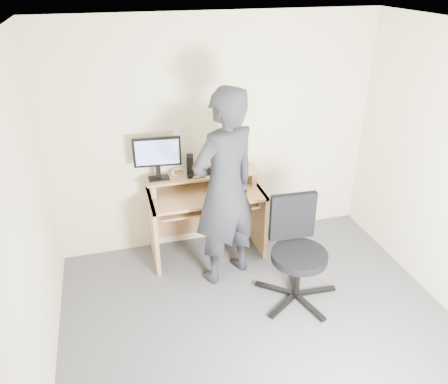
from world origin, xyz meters
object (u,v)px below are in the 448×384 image
desk (205,206)px  person (225,189)px  monitor (157,155)px  office_chair (297,247)px

desk → person: size_ratio=0.61×
monitor → office_chair: size_ratio=0.48×
monitor → person: size_ratio=0.24×
desk → person: (0.09, -0.51, 0.44)m
monitor → person: person is taller
desk → office_chair: bearing=-56.2°
office_chair → person: size_ratio=0.50×
office_chair → desk: bearing=126.5°
monitor → desk: bearing=-1.3°
desk → monitor: size_ratio=2.50×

